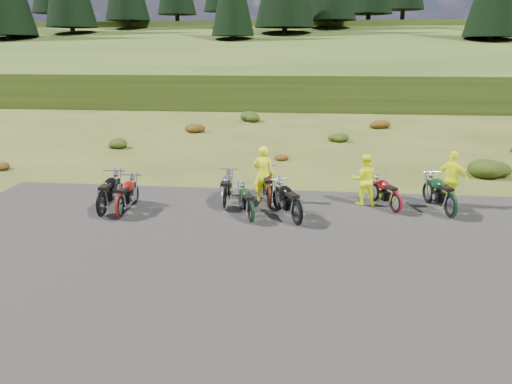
# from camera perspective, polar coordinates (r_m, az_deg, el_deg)

# --- Properties ---
(ground) EXTENTS (300.00, 300.00, 0.00)m
(ground) POSITION_cam_1_polar(r_m,az_deg,el_deg) (14.43, 1.84, -4.14)
(ground) COLOR #363F15
(ground) RESTS_ON ground
(gravel_pad) EXTENTS (20.00, 12.00, 0.04)m
(gravel_pad) POSITION_cam_1_polar(r_m,az_deg,el_deg) (12.57, 1.08, -7.25)
(gravel_pad) COLOR black
(gravel_pad) RESTS_ON ground
(hill_slope) EXTENTS (300.00, 45.97, 9.37)m
(hill_slope) POSITION_cam_1_polar(r_m,az_deg,el_deg) (63.71, 5.61, 11.41)
(hill_slope) COLOR #2E4115
(hill_slope) RESTS_ON ground
(hill_plateau) EXTENTS (300.00, 90.00, 9.17)m
(hill_plateau) POSITION_cam_1_polar(r_m,az_deg,el_deg) (123.61, 6.15, 13.56)
(hill_plateau) COLOR #2E4115
(hill_plateau) RESTS_ON ground
(shrub_0) EXTENTS (0.77, 0.77, 0.45)m
(shrub_0) POSITION_cam_1_polar(r_m,az_deg,el_deg) (23.95, -26.80, 2.84)
(shrub_0) COLOR #5F260B
(shrub_0) RESTS_ON ground
(shrub_1) EXTENTS (1.03, 1.03, 0.61)m
(shrub_1) POSITION_cam_1_polar(r_m,az_deg,el_deg) (27.21, -15.65, 5.52)
(shrub_1) COLOR #202F0B
(shrub_1) RESTS_ON ground
(shrub_2) EXTENTS (1.30, 1.30, 0.77)m
(shrub_2) POSITION_cam_1_polar(r_m,az_deg,el_deg) (31.31, -7.08, 7.43)
(shrub_2) COLOR #5F260B
(shrub_2) RESTS_ON ground
(shrub_3) EXTENTS (1.56, 1.56, 0.92)m
(shrub_3) POSITION_cam_1_polar(r_m,az_deg,el_deg) (35.96, -0.56, 8.77)
(shrub_3) COLOR #202F0B
(shrub_3) RESTS_ON ground
(shrub_4) EXTENTS (0.77, 0.77, 0.45)m
(shrub_4) POSITION_cam_1_polar(r_m,az_deg,el_deg) (23.24, 2.73, 4.20)
(shrub_4) COLOR #5F260B
(shrub_4) RESTS_ON ground
(shrub_5) EXTENTS (1.03, 1.03, 0.61)m
(shrub_5) POSITION_cam_1_polar(r_m,az_deg,el_deg) (28.43, 9.33, 6.33)
(shrub_5) COLOR #202F0B
(shrub_5) RESTS_ON ground
(shrub_6) EXTENTS (1.30, 1.30, 0.77)m
(shrub_6) POSITION_cam_1_polar(r_m,az_deg,el_deg) (33.90, 13.89, 7.74)
(shrub_6) COLOR #5F260B
(shrub_6) RESTS_ON ground
(shrub_7) EXTENTS (1.56, 1.56, 0.92)m
(shrub_7) POSITION_cam_1_polar(r_m,az_deg,el_deg) (22.30, 25.28, 2.78)
(shrub_7) COLOR #202F0B
(shrub_7) RESTS_ON ground
(motorcycle_0) EXTENTS (0.86, 2.30, 1.19)m
(motorcycle_0) POSITION_cam_1_polar(r_m,az_deg,el_deg) (16.00, -17.10, -2.82)
(motorcycle_0) COLOR black
(motorcycle_0) RESTS_ON ground
(motorcycle_1) EXTENTS (0.76, 2.11, 1.09)m
(motorcycle_1) POSITION_cam_1_polar(r_m,az_deg,el_deg) (15.77, -15.17, -2.93)
(motorcycle_1) COLOR maroon
(motorcycle_1) RESTS_ON ground
(motorcycle_2) EXTENTS (1.25, 2.00, 1.00)m
(motorcycle_2) POSITION_cam_1_polar(r_m,az_deg,el_deg) (14.77, -0.57, -3.64)
(motorcycle_2) COLOR black
(motorcycle_2) RESTS_ON ground
(motorcycle_3) EXTENTS (0.74, 2.09, 1.09)m
(motorcycle_3) POSITION_cam_1_polar(r_m,az_deg,el_deg) (16.06, -3.70, -2.05)
(motorcycle_3) COLOR #9A9B9F
(motorcycle_3) RESTS_ON ground
(motorcycle_4) EXTENTS (1.11, 2.32, 1.17)m
(motorcycle_4) POSITION_cam_1_polar(r_m,az_deg,el_deg) (16.15, 1.50, -1.92)
(motorcycle_4) COLOR #49140C
(motorcycle_4) RESTS_ON ground
(motorcycle_5) EXTENTS (1.62, 2.28, 1.14)m
(motorcycle_5) POSITION_cam_1_polar(r_m,az_deg,el_deg) (14.64, 4.66, -3.88)
(motorcycle_5) COLOR black
(motorcycle_5) RESTS_ON ground
(motorcycle_6) EXTENTS (1.39, 2.08, 1.04)m
(motorcycle_6) POSITION_cam_1_polar(r_m,az_deg,el_deg) (16.22, 15.57, -2.44)
(motorcycle_6) COLOR maroon
(motorcycle_6) RESTS_ON ground
(motorcycle_7) EXTENTS (1.25, 2.37, 1.18)m
(motorcycle_7) POSITION_cam_1_polar(r_m,az_deg,el_deg) (16.31, 21.21, -2.85)
(motorcycle_7) COLOR black
(motorcycle_7) RESTS_ON ground
(person_middle) EXTENTS (0.73, 0.52, 1.90)m
(person_middle) POSITION_cam_1_polar(r_m,az_deg,el_deg) (16.55, 0.85, 1.95)
(person_middle) COLOR #DCE70C
(person_middle) RESTS_ON ground
(person_right_a) EXTENTS (0.85, 0.68, 1.70)m
(person_right_a) POSITION_cam_1_polar(r_m,az_deg,el_deg) (16.65, 12.28, 1.31)
(person_right_a) COLOR #DCE70C
(person_right_a) RESTS_ON ground
(person_right_b) EXTENTS (1.13, 0.96, 1.82)m
(person_right_b) POSITION_cam_1_polar(r_m,az_deg,el_deg) (17.28, 21.50, 1.29)
(person_right_b) COLOR #DCE70C
(person_right_b) RESTS_ON ground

